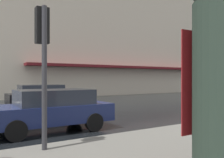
% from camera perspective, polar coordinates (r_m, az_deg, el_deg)
% --- Properties ---
extents(haussmann_block_corner, '(19.42, 28.87, 24.79)m').
position_cam_1_polar(haussmann_block_corner, '(35.60, -6.63, 17.03)').
color(haussmann_block_corner, beige).
rests_on(haussmann_block_corner, ground_plane).
extents(traffic_signal_post, '(0.44, 0.30, 3.31)m').
position_cam_1_polar(traffic_signal_post, '(5.96, -15.96, 7.39)').
color(traffic_signal_post, '#333338').
rests_on(traffic_signal_post, sidewalk_pavement).
extents(car_black, '(1.85, 4.10, 1.41)m').
position_cam_1_polar(car_black, '(15.21, -15.97, -3.77)').
color(car_black, black).
rests_on(car_black, ground_plane).
extents(car_navy, '(1.85, 4.10, 1.41)m').
position_cam_1_polar(car_navy, '(8.54, -14.08, -6.83)').
color(car_navy, navy).
rests_on(car_navy, ground_plane).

